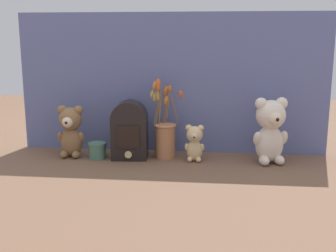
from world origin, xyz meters
name	(u,v)px	position (x,y,z in m)	size (l,w,h in m)	color
ground_plane	(168,160)	(0.00, 0.00, 0.00)	(4.00, 4.00, 0.00)	brown
backdrop_wall	(171,83)	(0.00, 0.17, 0.33)	(1.46, 0.02, 0.66)	slate
teddy_bear_large	(270,129)	(0.45, 0.01, 0.15)	(0.16, 0.15, 0.29)	beige
teddy_bear_medium	(71,130)	(-0.45, 0.02, 0.12)	(0.13, 0.12, 0.24)	olive
teddy_bear_small	(195,142)	(0.12, 0.01, 0.09)	(0.09, 0.08, 0.16)	#DBBC84
flower_vase	(165,134)	(-0.02, 0.05, 0.11)	(0.17, 0.12, 0.36)	#AD7047
vintage_radio	(130,129)	(-0.18, 0.02, 0.13)	(0.17, 0.14, 0.26)	black
decorative_tin_tall	(97,150)	(-0.32, 0.00, 0.04)	(0.08, 0.08, 0.07)	#47705B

